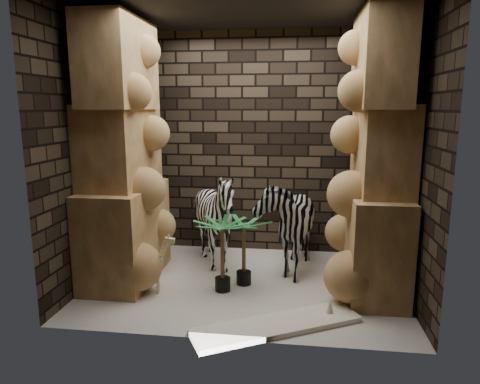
# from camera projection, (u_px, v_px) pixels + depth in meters

# --- Properties ---
(floor) EXTENTS (3.50, 3.50, 0.00)m
(floor) POSITION_uv_depth(u_px,v_px,m) (244.00, 283.00, 4.98)
(floor) COLOR beige
(floor) RESTS_ON ground
(ceiling) EXTENTS (3.50, 3.50, 0.00)m
(ceiling) POSITION_uv_depth(u_px,v_px,m) (245.00, 7.00, 4.40)
(ceiling) COLOR black
(ceiling) RESTS_ON ground
(wall_back) EXTENTS (3.50, 0.00, 3.50)m
(wall_back) POSITION_uv_depth(u_px,v_px,m) (255.00, 144.00, 5.91)
(wall_back) COLOR black
(wall_back) RESTS_ON ground
(wall_front) EXTENTS (3.50, 0.00, 3.50)m
(wall_front) POSITION_uv_depth(u_px,v_px,m) (226.00, 170.00, 3.47)
(wall_front) COLOR black
(wall_front) RESTS_ON ground
(wall_left) EXTENTS (0.00, 3.00, 3.00)m
(wall_left) POSITION_uv_depth(u_px,v_px,m) (92.00, 152.00, 4.91)
(wall_left) COLOR black
(wall_left) RESTS_ON ground
(wall_right) EXTENTS (0.00, 3.00, 3.00)m
(wall_right) POSITION_uv_depth(u_px,v_px,m) (412.00, 156.00, 4.47)
(wall_right) COLOR black
(wall_right) RESTS_ON ground
(rock_pillar_left) EXTENTS (0.68, 1.30, 3.00)m
(rock_pillar_left) POSITION_uv_depth(u_px,v_px,m) (121.00, 152.00, 4.87)
(rock_pillar_left) COLOR #E2AF6F
(rock_pillar_left) RESTS_ON floor
(rock_pillar_right) EXTENTS (0.58, 1.25, 3.00)m
(rock_pillar_right) POSITION_uv_depth(u_px,v_px,m) (379.00, 156.00, 4.51)
(rock_pillar_right) COLOR #E2AF6F
(rock_pillar_right) RESTS_ON floor
(zebra_right) EXTENTS (0.74, 1.23, 1.39)m
(zebra_right) POSITION_uv_depth(u_px,v_px,m) (287.00, 215.00, 5.32)
(zebra_right) COLOR white
(zebra_right) RESTS_ON floor
(zebra_left) EXTENTS (1.34, 1.50, 1.13)m
(zebra_left) POSITION_uv_depth(u_px,v_px,m) (216.00, 224.00, 5.38)
(zebra_left) COLOR white
(zebra_left) RESTS_ON floor
(giraffe_toy) EXTENTS (0.36, 0.16, 0.68)m
(giraffe_toy) POSITION_uv_depth(u_px,v_px,m) (149.00, 263.00, 4.67)
(giraffe_toy) COLOR #F5E09F
(giraffe_toy) RESTS_ON floor
(palm_front) EXTENTS (0.36, 0.36, 0.78)m
(palm_front) POSITION_uv_depth(u_px,v_px,m) (244.00, 252.00, 4.89)
(palm_front) COLOR #216A37
(palm_front) RESTS_ON floor
(palm_back) EXTENTS (0.36, 0.36, 0.82)m
(palm_back) POSITION_uv_depth(u_px,v_px,m) (222.00, 255.00, 4.70)
(palm_back) COLOR #216A37
(palm_back) RESTS_ON floor
(surfboard) EXTENTS (1.59, 1.11, 0.05)m
(surfboard) POSITION_uv_depth(u_px,v_px,m) (277.00, 325.00, 3.97)
(surfboard) COLOR white
(surfboard) RESTS_ON floor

